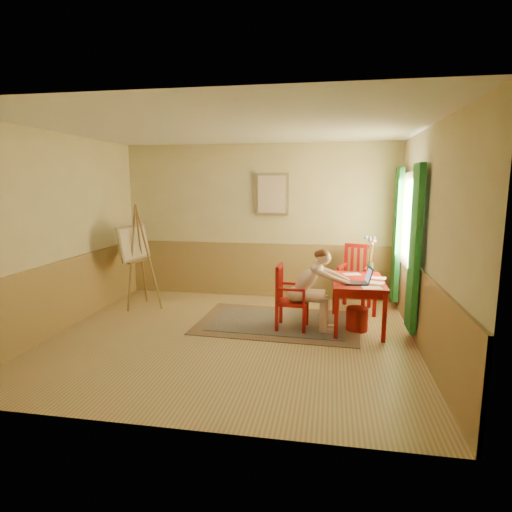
% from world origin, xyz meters
% --- Properties ---
extents(room, '(5.04, 4.54, 2.84)m').
position_xyz_m(room, '(0.00, 0.00, 1.40)').
color(room, tan).
rests_on(room, ground).
extents(wainscot, '(5.00, 4.50, 1.00)m').
position_xyz_m(wainscot, '(0.00, 0.80, 0.50)').
color(wainscot, '#9B7D4A').
rests_on(wainscot, room).
extents(window, '(0.12, 2.01, 2.20)m').
position_xyz_m(window, '(2.42, 1.10, 1.35)').
color(window, white).
rests_on(window, room).
extents(wall_portrait, '(0.60, 0.05, 0.76)m').
position_xyz_m(wall_portrait, '(0.25, 2.20, 1.90)').
color(wall_portrait, '#927B52').
rests_on(wall_portrait, room).
extents(rug, '(2.46, 1.70, 0.02)m').
position_xyz_m(rug, '(0.57, 0.71, 0.01)').
color(rug, '#8C7251').
rests_on(rug, room).
extents(table, '(0.74, 1.21, 0.72)m').
position_xyz_m(table, '(1.72, 0.71, 0.63)').
color(table, '#B1130F').
rests_on(table, room).
extents(chair_left, '(0.45, 0.44, 0.94)m').
position_xyz_m(chair_left, '(0.75, 0.48, 0.47)').
color(chair_left, '#B1130F').
rests_on(chair_left, room).
extents(chair_back, '(0.61, 0.62, 1.08)m').
position_xyz_m(chair_back, '(1.74, 1.68, 0.54)').
color(chair_back, '#B1130F').
rests_on(chair_back, room).
extents(figure, '(0.89, 0.39, 1.19)m').
position_xyz_m(figure, '(1.07, 0.47, 0.66)').
color(figure, beige).
rests_on(figure, room).
extents(laptop, '(0.41, 0.28, 0.23)m').
position_xyz_m(laptop, '(1.73, 0.45, 0.77)').
color(laptop, '#1E2338').
rests_on(laptop, table).
extents(papers, '(0.64, 1.06, 0.00)m').
position_xyz_m(papers, '(1.87, 0.68, 0.72)').
color(papers, white).
rests_on(papers, table).
extents(vase, '(0.20, 0.29, 0.58)m').
position_xyz_m(vase, '(1.93, 1.30, 0.98)').
color(vase, '#3F724C').
rests_on(vase, table).
extents(wastebasket, '(0.34, 0.34, 0.33)m').
position_xyz_m(wastebasket, '(1.72, 0.58, 0.17)').
color(wastebasket, '#B41A11').
rests_on(wastebasket, room).
extents(easel, '(0.63, 0.79, 1.76)m').
position_xyz_m(easel, '(-1.91, 1.15, 1.04)').
color(easel, olive).
rests_on(easel, room).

